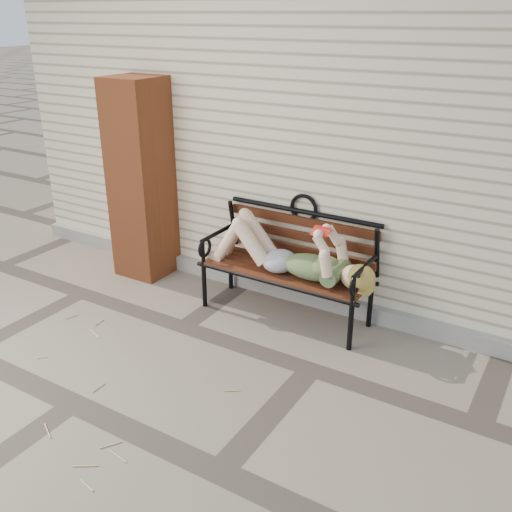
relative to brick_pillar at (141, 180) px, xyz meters
The scene contains 7 objects.
ground 2.62m from the brick_pillar, 18.06° to the right, with size 80.00×80.00×0.00m, color #78695C.
house_wall 3.26m from the brick_pillar, 44.37° to the left, with size 8.00×4.00×3.00m, color beige.
foundation_strip 2.49m from the brick_pillar, ahead, with size 8.00×0.10×0.15m, color #A8A498.
brick_pillar is the anchor object (origin of this frame).
garden_bench 1.76m from the brick_pillar, ahead, with size 1.65×0.66×1.07m.
reading_woman 1.77m from the brick_pillar, ahead, with size 1.56×0.35×0.49m.
straw_scatter 2.20m from the brick_pillar, 77.74° to the right, with size 2.69×1.61×0.01m.
Camera 1 is at (1.56, -3.39, 2.56)m, focal length 40.00 mm.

